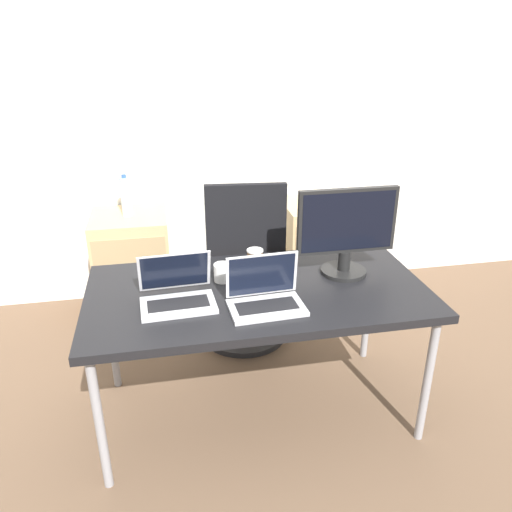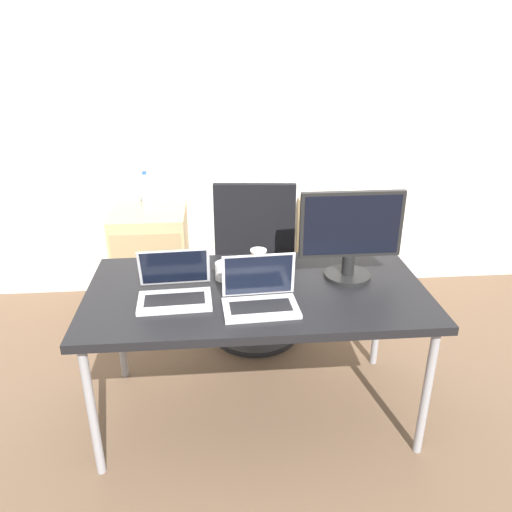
% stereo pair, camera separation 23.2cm
% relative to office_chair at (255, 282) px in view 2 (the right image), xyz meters
% --- Properties ---
extents(ground_plane, '(14.00, 14.00, 0.00)m').
position_rel_office_chair_xyz_m(ground_plane, '(-0.05, -0.66, -0.42)').
color(ground_plane, brown).
extents(wall_back, '(10.00, 0.05, 2.60)m').
position_rel_office_chair_xyz_m(wall_back, '(-0.05, 0.81, 0.88)').
color(wall_back, silver).
rests_on(wall_back, ground_plane).
extents(desk, '(1.59, 0.82, 0.72)m').
position_rel_office_chair_xyz_m(desk, '(-0.05, -0.66, 0.26)').
color(desk, black).
rests_on(desk, ground_plane).
extents(office_chair, '(0.56, 0.58, 1.09)m').
position_rel_office_chair_xyz_m(office_chair, '(0.00, 0.00, 0.00)').
color(office_chair, '#232326').
rests_on(office_chair, ground_plane).
extents(cabinet_left, '(0.50, 0.49, 0.72)m').
position_rel_office_chair_xyz_m(cabinet_left, '(-0.69, 0.53, -0.06)').
color(cabinet_left, tan).
rests_on(cabinet_left, ground_plane).
extents(cabinet_right, '(0.50, 0.49, 0.72)m').
position_rel_office_chair_xyz_m(cabinet_right, '(0.63, 0.53, -0.06)').
color(cabinet_right, tan).
rests_on(cabinet_right, ground_plane).
extents(water_bottle, '(0.07, 0.07, 0.28)m').
position_rel_office_chair_xyz_m(water_bottle, '(-0.69, 0.53, 0.43)').
color(water_bottle, silver).
rests_on(water_bottle, cabinet_left).
extents(laptop_left, '(0.34, 0.24, 0.22)m').
position_rel_office_chair_xyz_m(laptop_left, '(-0.05, -0.83, 0.35)').
color(laptop_left, silver).
rests_on(laptop_left, desk).
extents(laptop_right, '(0.33, 0.28, 0.21)m').
position_rel_office_chair_xyz_m(laptop_right, '(-0.42, -0.72, 0.35)').
color(laptop_right, silver).
rests_on(laptop_right, desk).
extents(monitor, '(0.49, 0.23, 0.44)m').
position_rel_office_chair_xyz_m(monitor, '(0.41, -0.58, 0.53)').
color(monitor, black).
rests_on(monitor, desk).
extents(mouse, '(0.04, 0.06, 0.03)m').
position_rel_office_chair_xyz_m(mouse, '(0.10, -0.68, 0.32)').
color(mouse, silver).
rests_on(mouse, desk).
extents(coffee_cup_white, '(0.09, 0.09, 0.09)m').
position_rel_office_chair_xyz_m(coffee_cup_white, '(-0.20, -0.55, 0.35)').
color(coffee_cup_white, white).
rests_on(coffee_cup_white, desk).
extents(coffee_cup_brown, '(0.08, 0.08, 0.11)m').
position_rel_office_chair_xyz_m(coffee_cup_brown, '(-0.02, -0.46, 0.36)').
color(coffee_cup_brown, brown).
rests_on(coffee_cup_brown, desk).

